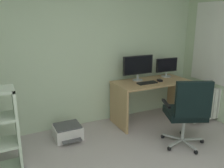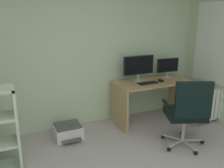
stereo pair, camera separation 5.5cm
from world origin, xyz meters
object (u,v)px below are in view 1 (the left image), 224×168
object	(u,v)px
monitor_main	(138,66)
printer	(68,132)
keyboard	(147,83)
monitor_secondary	(167,66)
computer_mouse	(160,80)
desk	(151,92)
radiator	(214,104)
office_chair	(188,110)

from	to	relation	value
monitor_main	printer	world-z (taller)	monitor_main
keyboard	printer	world-z (taller)	keyboard
monitor_secondary	computer_mouse	world-z (taller)	monitor_secondary
desk	printer	size ratio (longest dim) A/B	2.97
monitor_secondary	printer	xyz separation A→B (m)	(-1.95, -0.15, -0.83)
monitor_main	desk	bearing A→B (deg)	-36.09
monitor_secondary	radiator	size ratio (longest dim) A/B	0.47
desk	monitor_main	world-z (taller)	monitor_main
office_chair	desk	bearing A→B (deg)	84.51
desk	monitor_main	size ratio (longest dim) A/B	2.29
computer_mouse	monitor_secondary	bearing A→B (deg)	43.38
desk	radiator	size ratio (longest dim) A/B	1.39
computer_mouse	radiator	bearing A→B (deg)	-19.67
monitor_secondary	radiator	bearing A→B (deg)	-50.82
office_chair	printer	bearing A→B (deg)	145.21
printer	desk	bearing A→B (deg)	0.32
monitor_main	monitor_secondary	world-z (taller)	monitor_main
office_chair	printer	distance (m)	1.80
monitor_secondary	office_chair	world-z (taller)	monitor_secondary
desk	radiator	distance (m)	1.13
desk	computer_mouse	bearing A→B (deg)	-36.28
office_chair	printer	size ratio (longest dim) A/B	2.30
computer_mouse	radiator	world-z (taller)	computer_mouse
desk	monitor_secondary	size ratio (longest dim) A/B	2.99
keyboard	computer_mouse	xyz separation A→B (m)	(0.27, 0.01, 0.01)
keyboard	radiator	size ratio (longest dim) A/B	0.36
computer_mouse	printer	xyz separation A→B (m)	(-1.64, 0.08, -0.64)
desk	keyboard	distance (m)	0.28
radiator	desk	bearing A→B (deg)	151.54
desk	monitor_main	bearing A→B (deg)	143.91
desk	radiator	xyz separation A→B (m)	(0.97, -0.53, -0.20)
keyboard	radiator	xyz separation A→B (m)	(1.13, -0.43, -0.41)
monitor_secondary	radiator	world-z (taller)	monitor_secondary
monitor_secondary	keyboard	bearing A→B (deg)	-157.66
monitor_main	keyboard	world-z (taller)	monitor_main
printer	keyboard	bearing A→B (deg)	-3.77
desk	radiator	bearing A→B (deg)	-28.46
office_chair	radiator	bearing A→B (deg)	23.81
desk	monitor_secondary	world-z (taller)	monitor_secondary
monitor_main	radiator	world-z (taller)	monitor_main
desk	computer_mouse	distance (m)	0.26
office_chair	monitor_secondary	bearing A→B (deg)	65.34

